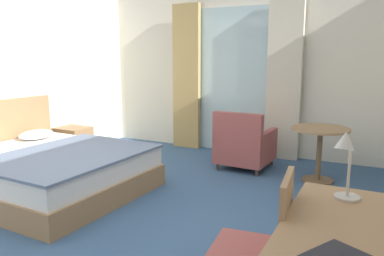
{
  "coord_description": "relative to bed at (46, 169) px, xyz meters",
  "views": [
    {
      "loc": [
        2.29,
        -2.85,
        1.65
      ],
      "look_at": [
        0.48,
        0.7,
        0.9
      ],
      "focal_mm": 35.57,
      "sensor_mm": 36.0,
      "label": 1
    }
  ],
  "objects": [
    {
      "name": "balcony_glass_door",
      "position": [
        1.32,
        3.0,
        0.96
      ],
      "size": [
        1.32,
        0.02,
        2.48
      ],
      "primitive_type": "cube",
      "color": "silver",
      "rests_on": "ground"
    },
    {
      "name": "curtain_panel_left",
      "position": [
        0.44,
        2.9,
        1.0
      ],
      "size": [
        0.51,
        0.1,
        2.56
      ],
      "primitive_type": "cube",
      "color": "tan",
      "rests_on": "ground"
    },
    {
      "name": "desk_lamp",
      "position": [
        3.48,
        -0.82,
        0.79
      ],
      "size": [
        0.17,
        0.27,
        0.47
      ],
      "color": "#B7B2A8",
      "rests_on": "writing_desk"
    },
    {
      "name": "bed",
      "position": [
        0.0,
        0.0,
        0.0
      ],
      "size": [
        2.26,
        1.98,
        1.07
      ],
      "color": "#9E754C",
      "rests_on": "ground"
    },
    {
      "name": "curtain_panel_right",
      "position": [
        2.2,
        2.9,
        1.0
      ],
      "size": [
        0.55,
        0.1,
        2.56
      ],
      "primitive_type": "cube",
      "color": "beige",
      "rests_on": "ground"
    },
    {
      "name": "nightstand",
      "position": [
        -0.82,
        1.32,
        -0.02
      ],
      "size": [
        0.49,
        0.44,
        0.52
      ],
      "color": "#9E754C",
      "rests_on": "ground"
    },
    {
      "name": "wall_back",
      "position": [
        1.38,
        3.08,
        1.12
      ],
      "size": [
        5.29,
        0.12,
        2.81
      ],
      "primitive_type": "cube",
      "color": "silver",
      "rests_on": "ground"
    },
    {
      "name": "armchair_by_window",
      "position": [
        1.85,
        2.07,
        0.06
      ],
      "size": [
        0.77,
        0.81,
        0.87
      ],
      "color": "#9E4C47",
      "rests_on": "ground"
    },
    {
      "name": "ground",
      "position": [
        1.38,
        -0.35,
        -0.33
      ],
      "size": [
        5.69,
        7.37,
        0.1
      ],
      "primitive_type": "cube",
      "color": "#38567A"
    },
    {
      "name": "round_cafe_table",
      "position": [
        2.94,
        1.94,
        0.27
      ],
      "size": [
        0.75,
        0.75,
        0.73
      ],
      "color": "#9E754C",
      "rests_on": "ground"
    },
    {
      "name": "writing_desk",
      "position": [
        3.53,
        -1.17,
        0.39
      ],
      "size": [
        0.64,
        1.31,
        0.77
      ],
      "color": "#9E754C",
      "rests_on": "ground"
    },
    {
      "name": "desk_chair",
      "position": [
        3.07,
        -1.04,
        0.24
      ],
      "size": [
        0.53,
        0.53,
        0.96
      ],
      "color": "#9E4C47",
      "rests_on": "ground"
    }
  ]
}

